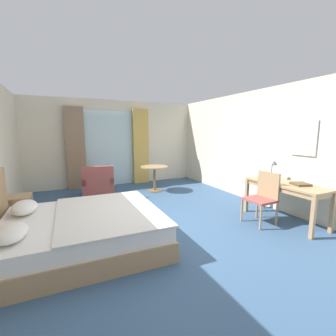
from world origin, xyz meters
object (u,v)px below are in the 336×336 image
nightstand (18,211)px  armchair_by_window (98,184)px  writing_desk (286,188)px  desk_chair (263,195)px  desk_lamp (274,167)px  closed_book (301,184)px  round_cafe_table (155,173)px  bed (78,230)px

nightstand → armchair_by_window: (1.58, 1.30, 0.05)m
writing_desk → armchair_by_window: bearing=132.4°
nightstand → desk_chair: (4.04, -1.74, 0.25)m
desk_lamp → closed_book: size_ratio=1.48×
closed_book → round_cafe_table: closed_book is taller
writing_desk → armchair_by_window: (-2.89, 3.16, -0.31)m
bed → nightstand: 1.58m
bed → desk_chair: bed is taller
bed → writing_desk: (3.56, -0.56, 0.37)m
round_cafe_table → closed_book: bearing=-66.1°
desk_lamp → armchair_by_window: (-2.99, 2.78, -0.65)m
desk_chair → round_cafe_table: bearing=107.7°
bed → armchair_by_window: bed is taller
bed → desk_lamp: desk_lamp is taller
writing_desk → desk_lamp: (0.10, 0.38, 0.33)m
desk_lamp → closed_book: 0.64m
desk_chair → closed_book: size_ratio=3.60×
armchair_by_window → round_cafe_table: 1.53m
desk_chair → armchair_by_window: size_ratio=1.07×
desk_lamp → round_cafe_table: bearing=118.6°
closed_book → armchair_by_window: armchair_by_window is taller
armchair_by_window → writing_desk: bearing=-47.6°
desk_lamp → round_cafe_table: 3.10m
round_cafe_table → bed: bearing=-131.0°
armchair_by_window → desk_chair: bearing=-51.0°
bed → closed_book: 3.76m
nightstand → round_cafe_table: size_ratio=0.71×
nightstand → writing_desk: (4.46, -1.86, 0.37)m
writing_desk → closed_book: size_ratio=5.59×
closed_book → desk_chair: bearing=166.0°
desk_lamp → writing_desk: bearing=-104.7°
desk_chair → round_cafe_table: (-0.94, 2.96, 0.00)m
desk_lamp → armchair_by_window: desk_lamp is taller
nightstand → writing_desk: writing_desk is taller
closed_book → round_cafe_table: bearing=132.6°
nightstand → round_cafe_table: 3.34m
bed → closed_book: (3.65, -0.78, 0.47)m
writing_desk → round_cafe_table: (-1.37, 3.08, -0.11)m
nightstand → desk_chair: bearing=-23.3°
writing_desk → round_cafe_table: writing_desk is taller
nightstand → round_cafe_table: bearing=21.5°
nightstand → closed_book: 5.03m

